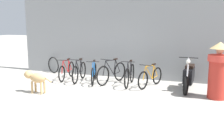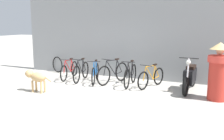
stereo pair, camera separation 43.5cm
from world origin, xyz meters
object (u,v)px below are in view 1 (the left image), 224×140
Objects in this scene: bicycle_1 at (79,72)px; bicycle_4 at (130,75)px; spare_tire_left at (53,65)px; person_in_robes at (218,70)px; bicycle_2 at (94,73)px; bicycle_5 at (150,77)px; bicycle_3 at (112,73)px; motorcycle at (189,77)px; bicycle_0 at (67,71)px; stray_dog at (36,78)px.

bicycle_4 is at bearing 80.62° from bicycle_1.
person_in_robes is at bearing -14.01° from spare_tire_left.
bicycle_2 is 2.23× the size of spare_tire_left.
bicycle_3 is at bearing -74.55° from bicycle_5.
bicycle_4 is at bearing 73.33° from bicycle_2.
person_in_robes is at bearing 52.35° from motorcycle.
bicycle_4 reaches higher than bicycle_2.
bicycle_2 is at bearing -23.97° from spare_tire_left.
bicycle_2 is 0.66m from bicycle_3.
bicycle_1 is 0.95× the size of bicycle_3.
person_in_robes is (4.80, -0.60, 0.48)m from bicycle_1.
motorcycle is 5.85m from spare_tire_left.
bicycle_4 is at bearing 96.66° from bicycle_3.
motorcycle is (2.69, -0.03, 0.07)m from bicycle_3.
bicycle_3 is 1.43m from bicycle_5.
motorcycle is (1.26, 0.02, 0.11)m from bicycle_5.
bicycle_5 is (3.31, -0.05, -0.00)m from bicycle_0.
person_in_robes is (5.28, 1.37, 0.36)m from stray_dog.
stray_dog is (-0.48, -1.98, 0.13)m from bicycle_1.
stray_dog is (-3.16, -2.07, 0.15)m from bicycle_5.
motorcycle is at bearing 107.79° from bicycle_5.
stray_dog is at bearing 25.71° from person_in_robes.
bicycle_4 reaches higher than bicycle_1.
person_in_robes is at bearing 93.73° from bicycle_3.
bicycle_5 is 2.18× the size of spare_tire_left.
motorcycle is 1.18m from person_in_robes.
spare_tire_left is at bearing -64.86° from stray_dog.
bicycle_2 is 1.52× the size of stray_dog.
bicycle_0 is 1.01× the size of person_in_robes.
bicycle_1 is at bearing -95.48° from bicycle_4.
bicycle_0 is 0.85× the size of motorcycle.
bicycle_0 is 0.64m from bicycle_1.
bicycle_2 reaches higher than bicycle_5.
bicycle_3 is at bearing -0.58° from person_in_robes.
stray_dog is at bearing -23.92° from bicycle_3.
bicycle_2 is 0.93× the size of bicycle_4.
bicycle_0 is 0.99× the size of bicycle_4.
person_in_robes reaches higher than bicycle_0.
bicycle_0 is at bearing -117.44° from bicycle_2.
bicycle_2 is 0.93× the size of bicycle_3.
bicycle_2 is 4.25m from person_in_robes.
motorcycle is at bearing 79.05° from bicycle_0.
bicycle_4 is 1.10× the size of bicycle_5.
bicycle_4 is (0.71, -0.11, -0.01)m from bicycle_3.
bicycle_2 is 0.95× the size of person_in_robes.
bicycle_3 is 1.00× the size of bicycle_4.
person_in_robes is 2.35× the size of spare_tire_left.
bicycle_0 is 2.13m from stray_dog.
motorcycle is at bearing 86.29° from bicycle_4.
stray_dog is (-1.09, -1.94, 0.14)m from bicycle_2.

